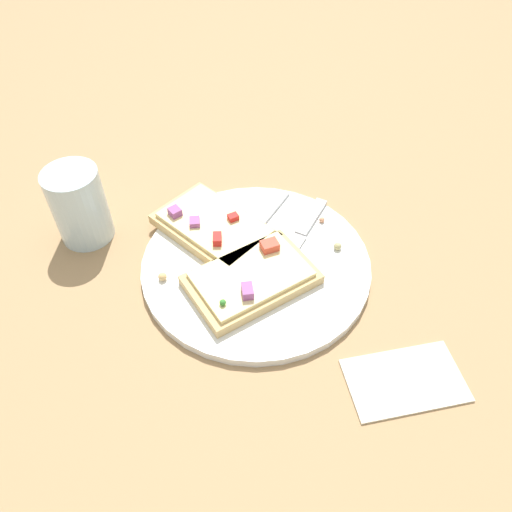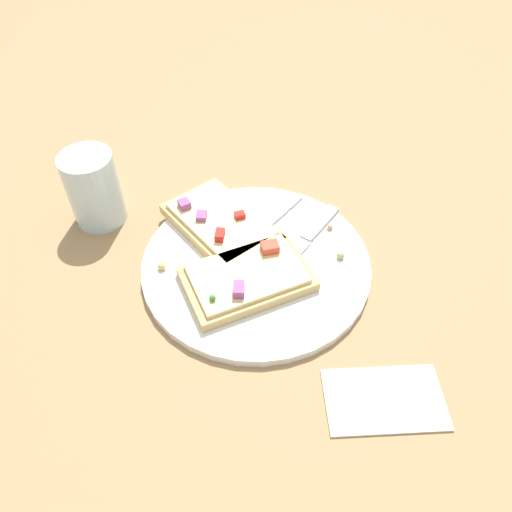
% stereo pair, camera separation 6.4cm
% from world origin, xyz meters
% --- Properties ---
extents(ground_plane, '(4.00, 4.00, 0.00)m').
position_xyz_m(ground_plane, '(0.00, 0.00, 0.00)').
color(ground_plane, '#9E7A51').
extents(plate, '(0.30, 0.30, 0.01)m').
position_xyz_m(plate, '(0.00, 0.00, 0.01)').
color(plate, white).
rests_on(plate, ground).
extents(fork, '(0.16, 0.17, 0.01)m').
position_xyz_m(fork, '(0.01, -0.03, 0.01)').
color(fork, '#B7B7BC').
rests_on(fork, plate).
extents(knife, '(0.14, 0.17, 0.01)m').
position_xyz_m(knife, '(-0.06, -0.03, 0.01)').
color(knife, '#B7B7BC').
rests_on(knife, plate).
extents(pizza_slice_main, '(0.18, 0.15, 0.03)m').
position_xyz_m(pizza_slice_main, '(0.01, 0.03, 0.02)').
color(pizza_slice_main, tan).
rests_on(pizza_slice_main, plate).
extents(pizza_slice_corner, '(0.17, 0.19, 0.03)m').
position_xyz_m(pizza_slice_corner, '(0.05, -0.06, 0.02)').
color(pizza_slice_corner, tan).
rests_on(pizza_slice_corner, plate).
extents(crumb_scatter, '(0.24, 0.11, 0.01)m').
position_xyz_m(crumb_scatter, '(-0.01, -0.01, 0.02)').
color(crumb_scatter, tan).
rests_on(crumb_scatter, plate).
extents(drinking_glass, '(0.07, 0.07, 0.11)m').
position_xyz_m(drinking_glass, '(0.22, -0.11, 0.05)').
color(drinking_glass, silver).
rests_on(drinking_glass, ground).
extents(napkin, '(0.13, 0.08, 0.01)m').
position_xyz_m(napkin, '(-0.13, 0.19, 0.00)').
color(napkin, beige).
rests_on(napkin, ground).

